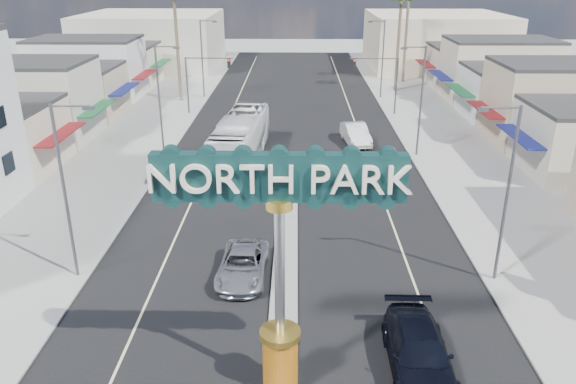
{
  "coord_description": "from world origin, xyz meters",
  "views": [
    {
      "loc": [
        0.55,
        -14.82,
        14.8
      ],
      "look_at": [
        0.14,
        11.55,
        4.13
      ],
      "focal_mm": 35.0,
      "sensor_mm": 36.0,
      "label": 1
    }
  ],
  "objects_px": {
    "palm_right_mid": "(401,3)",
    "car_parked_left": "(169,166)",
    "streetlight_l_far": "(203,55)",
    "suv_right": "(419,352)",
    "streetlight_l_mid": "(161,95)",
    "streetlight_l_near": "(67,185)",
    "gateway_sign": "(280,249)",
    "streetlight_r_far": "(381,55)",
    "suv_left": "(243,265)",
    "city_bus": "(240,138)",
    "streetlight_r_near": "(505,187)",
    "car_parked_right": "(356,134)",
    "streetlight_r_mid": "(420,96)",
    "traffic_signal_left": "(204,74)",
    "traffic_signal_right": "(380,74)"
  },
  "relations": [
    {
      "from": "gateway_sign",
      "to": "streetlight_l_mid",
      "type": "height_order",
      "value": "gateway_sign"
    },
    {
      "from": "car_parked_right",
      "to": "city_bus",
      "type": "height_order",
      "value": "city_bus"
    },
    {
      "from": "gateway_sign",
      "to": "streetlight_l_near",
      "type": "height_order",
      "value": "gateway_sign"
    },
    {
      "from": "gateway_sign",
      "to": "suv_left",
      "type": "height_order",
      "value": "gateway_sign"
    },
    {
      "from": "streetlight_r_far",
      "to": "palm_right_mid",
      "type": "distance_m",
      "value": 7.3
    },
    {
      "from": "palm_right_mid",
      "to": "car_parked_left",
      "type": "relative_size",
      "value": 2.48
    },
    {
      "from": "suv_right",
      "to": "city_bus",
      "type": "relative_size",
      "value": 0.45
    },
    {
      "from": "car_parked_left",
      "to": "city_bus",
      "type": "height_order",
      "value": "city_bus"
    },
    {
      "from": "traffic_signal_left",
      "to": "car_parked_right",
      "type": "xyz_separation_m",
      "value": [
        15.01,
        -10.45,
        -3.4
      ]
    },
    {
      "from": "car_parked_right",
      "to": "city_bus",
      "type": "bearing_deg",
      "value": -162.21
    },
    {
      "from": "palm_right_mid",
      "to": "car_parked_left",
      "type": "distance_m",
      "value": 39.36
    },
    {
      "from": "streetlight_r_mid",
      "to": "suv_right",
      "type": "relative_size",
      "value": 1.55
    },
    {
      "from": "streetlight_l_far",
      "to": "suv_right",
      "type": "relative_size",
      "value": 1.55
    },
    {
      "from": "streetlight_l_near",
      "to": "streetlight_l_mid",
      "type": "xyz_separation_m",
      "value": [
        0.0,
        20.0,
        0.0
      ]
    },
    {
      "from": "gateway_sign",
      "to": "suv_right",
      "type": "distance_m",
      "value": 7.47
    },
    {
      "from": "gateway_sign",
      "to": "palm_right_mid",
      "type": "xyz_separation_m",
      "value": [
        13.0,
        54.02,
        4.67
      ]
    },
    {
      "from": "streetlight_l_mid",
      "to": "streetlight_r_far",
      "type": "height_order",
      "value": "same"
    },
    {
      "from": "streetlight_r_mid",
      "to": "car_parked_right",
      "type": "distance_m",
      "value": 7.17
    },
    {
      "from": "streetlight_r_near",
      "to": "car_parked_right",
      "type": "height_order",
      "value": "streetlight_r_near"
    },
    {
      "from": "streetlight_l_far",
      "to": "car_parked_left",
      "type": "bearing_deg",
      "value": -86.98
    },
    {
      "from": "streetlight_r_near",
      "to": "streetlight_l_far",
      "type": "bearing_deg",
      "value": 116.42
    },
    {
      "from": "streetlight_l_mid",
      "to": "car_parked_right",
      "type": "distance_m",
      "value": 17.16
    },
    {
      "from": "streetlight_l_near",
      "to": "streetlight_l_mid",
      "type": "distance_m",
      "value": 20.0
    },
    {
      "from": "streetlight_r_mid",
      "to": "city_bus",
      "type": "distance_m",
      "value": 14.83
    },
    {
      "from": "traffic_signal_left",
      "to": "car_parked_left",
      "type": "relative_size",
      "value": 1.23
    },
    {
      "from": "streetlight_l_mid",
      "to": "car_parked_left",
      "type": "bearing_deg",
      "value": -74.43
    },
    {
      "from": "traffic_signal_right",
      "to": "streetlight_r_mid",
      "type": "xyz_separation_m",
      "value": [
        1.25,
        -13.99,
        0.79
      ]
    },
    {
      "from": "streetlight_l_mid",
      "to": "palm_right_mid",
      "type": "xyz_separation_m",
      "value": [
        23.43,
        26.0,
        5.54
      ]
    },
    {
      "from": "suv_left",
      "to": "car_parked_left",
      "type": "xyz_separation_m",
      "value": [
        -6.85,
        14.74,
        0.12
      ]
    },
    {
      "from": "gateway_sign",
      "to": "suv_right",
      "type": "height_order",
      "value": "gateway_sign"
    },
    {
      "from": "gateway_sign",
      "to": "car_parked_right",
      "type": "height_order",
      "value": "gateway_sign"
    },
    {
      "from": "traffic_signal_right",
      "to": "streetlight_r_near",
      "type": "xyz_separation_m",
      "value": [
        1.25,
        -33.99,
        0.79
      ]
    },
    {
      "from": "streetlight_r_near",
      "to": "streetlight_r_mid",
      "type": "bearing_deg",
      "value": 90.0
    },
    {
      "from": "gateway_sign",
      "to": "palm_right_mid",
      "type": "relative_size",
      "value": 0.76
    },
    {
      "from": "suv_left",
      "to": "city_bus",
      "type": "bearing_deg",
      "value": 97.64
    },
    {
      "from": "gateway_sign",
      "to": "streetlight_r_mid",
      "type": "distance_m",
      "value": 29.91
    },
    {
      "from": "streetlight_l_near",
      "to": "city_bus",
      "type": "relative_size",
      "value": 0.69
    },
    {
      "from": "gateway_sign",
      "to": "streetlight_r_far",
      "type": "xyz_separation_m",
      "value": [
        10.43,
        50.02,
        -0.86
      ]
    },
    {
      "from": "streetlight_l_far",
      "to": "streetlight_r_mid",
      "type": "relative_size",
      "value": 1.0
    },
    {
      "from": "streetlight_l_near",
      "to": "streetlight_l_mid",
      "type": "relative_size",
      "value": 1.0
    },
    {
      "from": "streetlight_l_near",
      "to": "streetlight_l_far",
      "type": "relative_size",
      "value": 1.0
    },
    {
      "from": "streetlight_r_far",
      "to": "car_parked_left",
      "type": "relative_size",
      "value": 1.85
    },
    {
      "from": "streetlight_l_near",
      "to": "car_parked_right",
      "type": "xyz_separation_m",
      "value": [
        16.26,
        23.55,
        -4.19
      ]
    },
    {
      "from": "streetlight_l_mid",
      "to": "suv_right",
      "type": "relative_size",
      "value": 1.55
    },
    {
      "from": "streetlight_l_near",
      "to": "gateway_sign",
      "type": "bearing_deg",
      "value": -37.55
    },
    {
      "from": "gateway_sign",
      "to": "streetlight_l_mid",
      "type": "bearing_deg",
      "value": 110.42
    },
    {
      "from": "streetlight_r_mid",
      "to": "palm_right_mid",
      "type": "relative_size",
      "value": 0.74
    },
    {
      "from": "streetlight_r_near",
      "to": "car_parked_right",
      "type": "bearing_deg",
      "value": 101.07
    },
    {
      "from": "suv_left",
      "to": "suv_right",
      "type": "bearing_deg",
      "value": -40.98
    },
    {
      "from": "traffic_signal_right",
      "to": "streetlight_r_far",
      "type": "relative_size",
      "value": 0.67
    }
  ]
}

